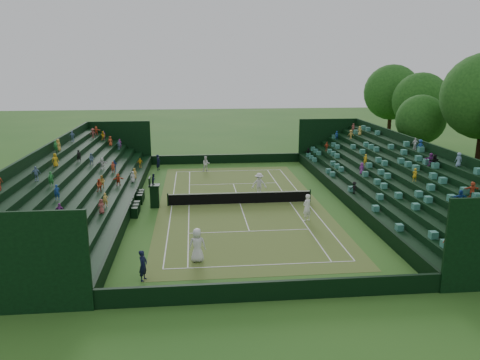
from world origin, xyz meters
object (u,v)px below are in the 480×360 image
(umpire_chair, at_px, (154,193))
(player_far_west, at_px, (206,164))
(tennis_net, at_px, (240,198))
(player_far_east, at_px, (259,184))
(player_near_east, at_px, (307,208))
(player_near_west, at_px, (197,245))

(umpire_chair, height_order, player_far_west, umpire_chair)
(tennis_net, bearing_deg, player_far_east, 50.16)
(tennis_net, height_order, player_far_west, player_far_west)
(umpire_chair, relative_size, player_near_east, 1.35)
(tennis_net, xyz_separation_m, player_near_west, (-3.55, -10.99, 0.47))
(player_far_east, bearing_deg, player_far_west, 115.12)
(player_near_west, bearing_deg, player_far_west, -93.31)
(player_near_west, height_order, player_far_east, player_far_east)
(player_near_east, bearing_deg, umpire_chair, -52.14)
(player_near_east, bearing_deg, tennis_net, -77.12)
(tennis_net, distance_m, player_near_east, 6.41)
(player_near_east, bearing_deg, player_far_east, -100.38)
(player_near_east, relative_size, player_far_east, 1.01)
(tennis_net, xyz_separation_m, player_far_west, (-2.38, 12.01, 0.28))
(player_near_east, xyz_separation_m, player_far_west, (-6.76, 16.66, -0.21))
(player_far_west, bearing_deg, player_near_east, -71.02)
(tennis_net, bearing_deg, player_near_west, -107.93)
(umpire_chair, bearing_deg, player_near_east, -21.81)
(player_near_west, relative_size, player_far_east, 1.00)
(player_far_west, height_order, player_far_east, player_far_east)
(tennis_net, relative_size, player_far_east, 5.83)
(umpire_chair, xyz_separation_m, player_far_east, (8.68, 2.42, -0.16))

